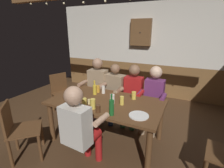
{
  "coord_description": "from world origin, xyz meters",
  "views": [
    {
      "loc": [
        1.17,
        -2.23,
        1.84
      ],
      "look_at": [
        0.0,
        0.2,
        0.95
      ],
      "focal_mm": 26.8,
      "sensor_mm": 36.0,
      "label": 1
    }
  ],
  "objects_px": {
    "person_1": "(113,90)",
    "bottle_1": "(77,99)",
    "pint_glass_4": "(93,104)",
    "person_0": "(96,85)",
    "chair_empty_far_end": "(18,129)",
    "chair_empty_near_left": "(62,92)",
    "bottle_0": "(112,107)",
    "pint_glass_2": "(103,90)",
    "pint_glass_3": "(85,103)",
    "plate_0": "(139,116)",
    "pint_glass_6": "(98,89)",
    "dining_table": "(106,106)",
    "pint_glass_1": "(71,101)",
    "bottle_2": "(95,89)",
    "person_4": "(80,126)",
    "pint_glass_0": "(98,109)",
    "person_3": "(153,96)",
    "wall_dart_cabinet": "(141,32)",
    "pint_glass_8": "(112,99)",
    "pint_glass_5": "(122,101)",
    "person_2": "(132,92)",
    "table_candle": "(89,102)",
    "pint_glass_7": "(134,95)"
  },
  "relations": [
    {
      "from": "person_0",
      "to": "person_1",
      "type": "distance_m",
      "value": 0.4
    },
    {
      "from": "dining_table",
      "to": "pint_glass_1",
      "type": "distance_m",
      "value": 0.56
    },
    {
      "from": "plate_0",
      "to": "bottle_1",
      "type": "relative_size",
      "value": 0.96
    },
    {
      "from": "person_1",
      "to": "person_2",
      "type": "xyz_separation_m",
      "value": [
        0.42,
        -0.0,
        0.01
      ]
    },
    {
      "from": "person_3",
      "to": "pint_glass_4",
      "type": "bearing_deg",
      "value": 58.13
    },
    {
      "from": "person_3",
      "to": "dining_table",
      "type": "bearing_deg",
      "value": 49.79
    },
    {
      "from": "person_2",
      "to": "pint_glass_0",
      "type": "distance_m",
      "value": 1.13
    },
    {
      "from": "dining_table",
      "to": "bottle_1",
      "type": "distance_m",
      "value": 0.51
    },
    {
      "from": "chair_empty_near_left",
      "to": "pint_glass_3",
      "type": "bearing_deg",
      "value": 75.56
    },
    {
      "from": "wall_dart_cabinet",
      "to": "pint_glass_6",
      "type": "bearing_deg",
      "value": -93.96
    },
    {
      "from": "dining_table",
      "to": "pint_glass_2",
      "type": "relative_size",
      "value": 12.97
    },
    {
      "from": "pint_glass_6",
      "to": "bottle_0",
      "type": "bearing_deg",
      "value": -47.96
    },
    {
      "from": "plate_0",
      "to": "pint_glass_6",
      "type": "height_order",
      "value": "pint_glass_6"
    },
    {
      "from": "pint_glass_1",
      "to": "pint_glass_8",
      "type": "height_order",
      "value": "pint_glass_8"
    },
    {
      "from": "dining_table",
      "to": "chair_empty_far_end",
      "type": "relative_size",
      "value": 2.07
    },
    {
      "from": "person_4",
      "to": "table_candle",
      "type": "distance_m",
      "value": 0.54
    },
    {
      "from": "chair_empty_near_left",
      "to": "pint_glass_5",
      "type": "xyz_separation_m",
      "value": [
        1.73,
        -0.56,
        0.32
      ]
    },
    {
      "from": "pint_glass_0",
      "to": "pint_glass_5",
      "type": "bearing_deg",
      "value": 61.68
    },
    {
      "from": "dining_table",
      "to": "bottle_1",
      "type": "xyz_separation_m",
      "value": [
        -0.3,
        -0.36,
        0.21
      ]
    },
    {
      "from": "dining_table",
      "to": "bottle_1",
      "type": "relative_size",
      "value": 6.5
    },
    {
      "from": "pint_glass_2",
      "to": "plate_0",
      "type": "bearing_deg",
      "value": -32.72
    },
    {
      "from": "pint_glass_1",
      "to": "pint_glass_6",
      "type": "distance_m",
      "value": 0.63
    },
    {
      "from": "pint_glass_0",
      "to": "chair_empty_near_left",
      "type": "bearing_deg",
      "value": 148.47
    },
    {
      "from": "person_4",
      "to": "pint_glass_2",
      "type": "height_order",
      "value": "person_4"
    },
    {
      "from": "chair_empty_far_end",
      "to": "pint_glass_3",
      "type": "relative_size",
      "value": 5.95
    },
    {
      "from": "chair_empty_near_left",
      "to": "plate_0",
      "type": "height_order",
      "value": "chair_empty_near_left"
    },
    {
      "from": "dining_table",
      "to": "plate_0",
      "type": "bearing_deg",
      "value": -21.74
    },
    {
      "from": "person_3",
      "to": "wall_dart_cabinet",
      "type": "relative_size",
      "value": 1.73
    },
    {
      "from": "dining_table",
      "to": "pint_glass_1",
      "type": "xyz_separation_m",
      "value": [
        -0.43,
        -0.33,
        0.14
      ]
    },
    {
      "from": "person_4",
      "to": "pint_glass_0",
      "type": "xyz_separation_m",
      "value": [
        0.08,
        0.33,
        0.11
      ]
    },
    {
      "from": "pint_glass_3",
      "to": "dining_table",
      "type": "bearing_deg",
      "value": 63.91
    },
    {
      "from": "chair_empty_near_left",
      "to": "bottle_0",
      "type": "xyz_separation_m",
      "value": [
        1.73,
        -0.92,
        0.37
      ]
    },
    {
      "from": "pint_glass_4",
      "to": "person_0",
      "type": "bearing_deg",
      "value": 118.4
    },
    {
      "from": "pint_glass_8",
      "to": "pint_glass_3",
      "type": "bearing_deg",
      "value": -134.36
    },
    {
      "from": "chair_empty_near_left",
      "to": "pint_glass_2",
      "type": "height_order",
      "value": "chair_empty_near_left"
    },
    {
      "from": "person_1",
      "to": "chair_empty_far_end",
      "type": "xyz_separation_m",
      "value": [
        -0.73,
        -1.64,
        -0.18
      ]
    },
    {
      "from": "pint_glass_3",
      "to": "pint_glass_7",
      "type": "bearing_deg",
      "value": 48.35
    },
    {
      "from": "pint_glass_3",
      "to": "pint_glass_4",
      "type": "xyz_separation_m",
      "value": [
        0.13,
        0.03,
        0.0
      ]
    },
    {
      "from": "person_3",
      "to": "chair_empty_near_left",
      "type": "xyz_separation_m",
      "value": [
        -2.05,
        -0.17,
        -0.19
      ]
    },
    {
      "from": "pint_glass_8",
      "to": "person_3",
      "type": "bearing_deg",
      "value": 57.31
    },
    {
      "from": "person_3",
      "to": "person_4",
      "type": "relative_size",
      "value": 0.99
    },
    {
      "from": "pint_glass_1",
      "to": "bottle_2",
      "type": "bearing_deg",
      "value": 76.29
    },
    {
      "from": "person_0",
      "to": "pint_glass_6",
      "type": "relative_size",
      "value": 9.82
    },
    {
      "from": "pint_glass_6",
      "to": "chair_empty_far_end",
      "type": "bearing_deg",
      "value": -117.51
    },
    {
      "from": "pint_glass_2",
      "to": "pint_glass_4",
      "type": "relative_size",
      "value": 0.94
    },
    {
      "from": "chair_empty_far_end",
      "to": "pint_glass_1",
      "type": "height_order",
      "value": "chair_empty_far_end"
    },
    {
      "from": "person_3",
      "to": "pint_glass_3",
      "type": "bearing_deg",
      "value": 54.08
    },
    {
      "from": "dining_table",
      "to": "pint_glass_2",
      "type": "height_order",
      "value": "pint_glass_2"
    },
    {
      "from": "person_1",
      "to": "bottle_1",
      "type": "distance_m",
      "value": 1.11
    },
    {
      "from": "person_1",
      "to": "pint_glass_3",
      "type": "xyz_separation_m",
      "value": [
        0.04,
        -1.07,
        0.15
      ]
    }
  ]
}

